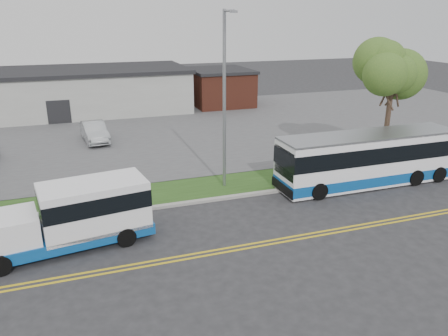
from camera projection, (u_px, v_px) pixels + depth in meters
name	position (u px, v px, depth m)	size (l,w,h in m)	color
ground	(186.00, 214.00, 21.57)	(140.00, 140.00, 0.00)	#28282B
lane_line_north	(209.00, 251.00, 18.13)	(70.00, 0.12, 0.01)	gold
lane_line_south	(211.00, 255.00, 17.86)	(70.00, 0.12, 0.01)	gold
curb	(180.00, 204.00, 22.53)	(80.00, 0.30, 0.15)	#9E9B93
verge	(173.00, 192.00, 24.14)	(80.00, 3.30, 0.10)	#244416
parking_lot	(136.00, 132.00, 36.72)	(80.00, 25.00, 0.10)	#4C4C4F
commercial_building	(58.00, 92.00, 43.09)	(25.40, 10.40, 4.35)	#9E9E99
brick_wing	(220.00, 87.00, 47.36)	(6.30, 7.30, 3.90)	brown
tree_east	(394.00, 69.00, 26.52)	(5.20, 5.20, 8.33)	#3D2A21
streetlight_near	(225.00, 96.00, 23.21)	(0.35, 1.53, 9.50)	gray
shuttle_bus	(78.00, 213.00, 18.25)	(7.28, 3.27, 2.70)	#0D4A93
transit_bus	(368.00, 159.00, 24.99)	(10.83, 2.62, 3.00)	white
pedestrian	(44.00, 199.00, 20.96)	(0.60, 0.39, 1.65)	black
parked_car_a	(94.00, 132.00, 33.48)	(1.60, 4.58, 1.51)	#ACB0B4
grocery_bag_left	(39.00, 215.00, 20.86)	(0.32, 0.32, 0.32)	white
grocery_bag_right	(53.00, 209.00, 21.49)	(0.32, 0.32, 0.32)	white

